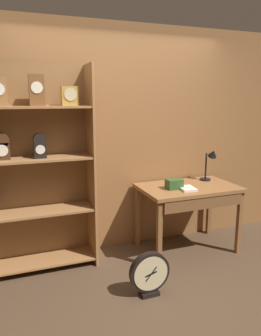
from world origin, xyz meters
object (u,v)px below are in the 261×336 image
(open_repair_manual, at_px, (187,188))
(round_clock_large, at_px, (150,274))
(desk_lamp, at_px, (211,161))
(toolbox_small, at_px, (174,184))
(bookshelf, at_px, (19,170))
(workbench, at_px, (189,195))

(open_repair_manual, bearing_deg, round_clock_large, -133.24)
(desk_lamp, distance_m, open_repair_manual, 0.59)
(toolbox_small, height_order, open_repair_manual, toolbox_small)
(bookshelf, relative_size, open_repair_manual, 9.62)
(workbench, distance_m, desk_lamp, 0.54)
(workbench, relative_size, round_clock_large, 2.66)
(desk_lamp, xyz_separation_m, round_clock_large, (-1.18, -0.85, -0.81))
(bookshelf, height_order, toolbox_small, bookshelf)
(bookshelf, xyz_separation_m, workbench, (1.84, -0.21, -0.40))
(workbench, relative_size, desk_lamp, 2.77)
(workbench, bearing_deg, round_clock_large, -139.42)
(open_repair_manual, distance_m, round_clock_large, 1.09)
(workbench, distance_m, round_clock_large, 1.16)
(desk_lamp, xyz_separation_m, toolbox_small, (-0.59, -0.18, -0.19))
(workbench, bearing_deg, toolbox_small, -175.63)
(workbench, height_order, open_repair_manual, open_repair_manual)
(open_repair_manual, relative_size, round_clock_large, 0.52)
(bookshelf, bearing_deg, open_repair_manual, -9.95)
(round_clock_large, bearing_deg, open_repair_manual, 39.55)
(bookshelf, distance_m, round_clock_large, 1.62)
(toolbox_small, bearing_deg, round_clock_large, -131.41)
(bookshelf, distance_m, toolbox_small, 1.66)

